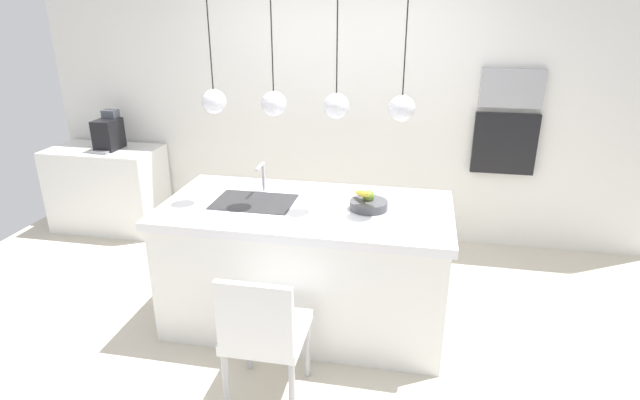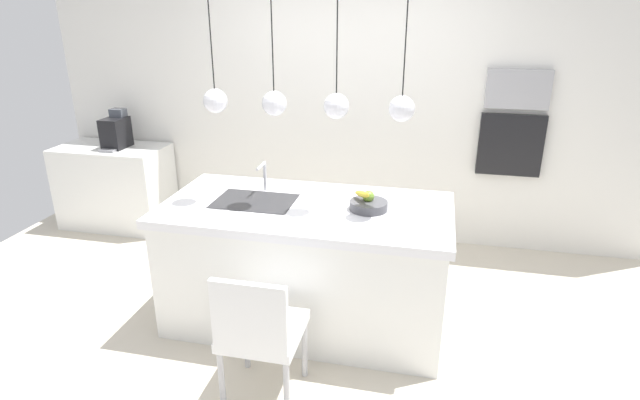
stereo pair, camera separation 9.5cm
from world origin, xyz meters
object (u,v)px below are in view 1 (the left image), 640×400
Objects in this scene: fruit_bowl at (368,203)px; microwave at (512,88)px; coffee_machine at (108,133)px; chair_near at (264,331)px; oven at (504,143)px.

microwave is (1.08, 1.55, 0.57)m from fruit_bowl.
chair_near is at bearing -43.87° from coffee_machine.
coffee_machine is 3.82m from oven.
microwave reaches higher than coffee_machine.
microwave reaches higher than fruit_bowl.
coffee_machine is (-2.74, 1.26, 0.06)m from fruit_bowl.
oven is 0.64× the size of chair_near.
fruit_bowl is at bearing -124.72° from microwave.
microwave is 0.50m from oven.
oven reaches higher than chair_near.
coffee_machine is 0.70× the size of microwave.
microwave is at bearing 57.79° from chair_near.
coffee_machine is at bearing -175.54° from microwave.
microwave is 0.96× the size of oven.
oven is (1.08, 1.55, 0.07)m from fruit_bowl.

